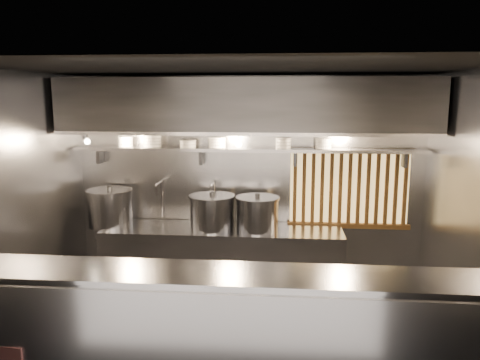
% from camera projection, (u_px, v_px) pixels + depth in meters
% --- Properties ---
extents(floor, '(4.50, 4.50, 0.00)m').
position_uv_depth(floor, '(238.00, 341.00, 4.91)').
color(floor, black).
rests_on(floor, ground).
extents(ceiling, '(4.50, 4.50, 0.00)m').
position_uv_depth(ceiling, '(237.00, 68.00, 4.42)').
color(ceiling, black).
rests_on(ceiling, wall_back).
extents(wall_back, '(4.50, 0.00, 4.50)m').
position_uv_depth(wall_back, '(248.00, 184.00, 6.14)').
color(wall_back, gray).
rests_on(wall_back, floor).
extents(wall_left, '(0.00, 3.00, 3.00)m').
position_uv_depth(wall_left, '(23.00, 207.00, 4.86)').
color(wall_left, gray).
rests_on(wall_left, floor).
extents(wall_right, '(0.00, 3.00, 3.00)m').
position_uv_depth(wall_right, '(471.00, 217.00, 4.47)').
color(wall_right, gray).
rests_on(wall_right, floor).
extents(serving_counter, '(4.50, 0.56, 1.13)m').
position_uv_depth(serving_counter, '(227.00, 337.00, 3.87)').
color(serving_counter, '#A1A1A6').
rests_on(serving_counter, floor).
extents(cooking_bench, '(3.00, 0.70, 0.90)m').
position_uv_depth(cooking_bench, '(223.00, 262.00, 5.97)').
color(cooking_bench, '#A1A1A6').
rests_on(cooking_bench, floor).
extents(bowl_shelf, '(4.40, 0.34, 0.04)m').
position_uv_depth(bowl_shelf, '(247.00, 149.00, 5.88)').
color(bowl_shelf, '#A1A1A6').
rests_on(bowl_shelf, wall_back).
extents(exhaust_hood, '(4.40, 0.81, 0.65)m').
position_uv_depth(exhaust_hood, '(246.00, 106.00, 5.57)').
color(exhaust_hood, '#2D2D30').
rests_on(exhaust_hood, ceiling).
extents(wood_screen, '(1.56, 0.09, 1.04)m').
position_uv_depth(wood_screen, '(349.00, 188.00, 5.98)').
color(wood_screen, '#F4C66D').
rests_on(wood_screen, wall_back).
extents(faucet_left, '(0.04, 0.30, 0.50)m').
position_uv_depth(faucet_left, '(160.00, 192.00, 6.12)').
color(faucet_left, silver).
rests_on(faucet_left, wall_back).
extents(faucet_right, '(0.04, 0.30, 0.50)m').
position_uv_depth(faucet_right, '(213.00, 193.00, 6.06)').
color(faucet_right, silver).
rests_on(faucet_right, wall_back).
extents(heat_lamp, '(0.25, 0.35, 0.20)m').
position_uv_depth(heat_lamp, '(85.00, 137.00, 5.55)').
color(heat_lamp, '#A1A1A6').
rests_on(heat_lamp, exhaust_hood).
extents(pendant_bulb, '(0.09, 0.09, 0.19)m').
position_uv_depth(pendant_bulb, '(239.00, 144.00, 5.75)').
color(pendant_bulb, '#2D2D30').
rests_on(pendant_bulb, exhaust_hood).
extents(stock_pot_left, '(0.74, 0.74, 0.51)m').
position_uv_depth(stock_pot_left, '(110.00, 207.00, 5.99)').
color(stock_pot_left, '#A1A1A6').
rests_on(stock_pot_left, cooking_bench).
extents(stock_pot_mid, '(0.62, 0.62, 0.47)m').
position_uv_depth(stock_pot_mid, '(212.00, 212.00, 5.83)').
color(stock_pot_mid, '#A1A1A6').
rests_on(stock_pot_mid, cooking_bench).
extents(stock_pot_right, '(0.56, 0.56, 0.46)m').
position_uv_depth(stock_pot_right, '(257.00, 214.00, 5.76)').
color(stock_pot_right, '#A1A1A6').
rests_on(stock_pot_right, cooking_bench).
extents(bowl_stack_0, '(0.20, 0.20, 0.13)m').
position_uv_depth(bowl_stack_0, '(126.00, 142.00, 6.00)').
color(bowl_stack_0, white).
rests_on(bowl_stack_0, bowl_shelf).
extents(bowl_stack_1, '(0.24, 0.24, 0.17)m').
position_uv_depth(bowl_stack_1, '(152.00, 140.00, 5.97)').
color(bowl_stack_1, white).
rests_on(bowl_stack_1, bowl_shelf).
extents(bowl_stack_2, '(0.22, 0.22, 0.09)m').
position_uv_depth(bowl_stack_2, '(188.00, 144.00, 5.93)').
color(bowl_stack_2, white).
rests_on(bowl_stack_2, bowl_shelf).
extents(bowl_stack_3, '(0.24, 0.24, 0.13)m').
position_uv_depth(bowl_stack_3, '(217.00, 142.00, 5.90)').
color(bowl_stack_3, white).
rests_on(bowl_stack_3, bowl_shelf).
extents(bowl_stack_4, '(0.20, 0.20, 0.13)m').
position_uv_depth(bowl_stack_4, '(283.00, 143.00, 5.82)').
color(bowl_stack_4, white).
rests_on(bowl_stack_4, bowl_shelf).
extents(bowl_stack_5, '(0.21, 0.21, 0.13)m').
position_uv_depth(bowl_stack_5, '(323.00, 143.00, 5.78)').
color(bowl_stack_5, white).
rests_on(bowl_stack_5, bowl_shelf).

